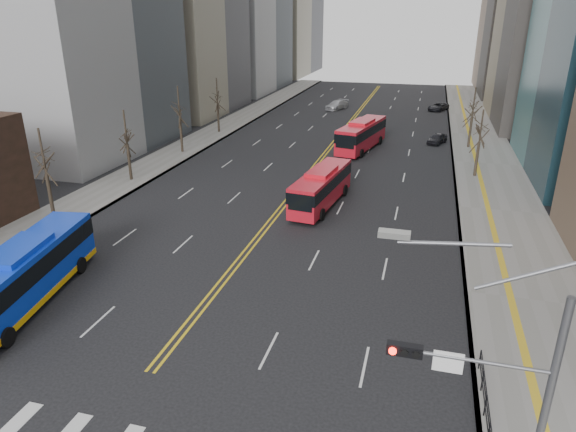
{
  "coord_description": "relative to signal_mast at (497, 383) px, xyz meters",
  "views": [
    {
      "loc": [
        10.99,
        -11.56,
        15.12
      ],
      "look_at": [
        3.6,
        15.54,
        3.94
      ],
      "focal_mm": 32.0,
      "sensor_mm": 36.0,
      "label": 1
    }
  ],
  "objects": [
    {
      "name": "car_white",
      "position": [
        -26.09,
        12.24,
        -4.18
      ],
      "size": [
        1.62,
        4.15,
        1.35
      ],
      "primitive_type": "imported",
      "rotation": [
        0.0,
        0.0,
        -0.05
      ],
      "color": "white",
      "rests_on": "ground"
    },
    {
      "name": "red_bus_far",
      "position": [
        -10.06,
        45.87,
        -2.92
      ],
      "size": [
        4.67,
        11.23,
        3.48
      ],
      "color": "red",
      "rests_on": "ground"
    },
    {
      "name": "street_trees",
      "position": [
        -20.94,
        32.55,
        0.02
      ],
      "size": [
        35.2,
        47.2,
        7.6
      ],
      "color": "#2D251B",
      "rests_on": "ground"
    },
    {
      "name": "sidewalk_left",
      "position": [
        -30.27,
        43.0,
        -4.78
      ],
      "size": [
        5.0,
        130.0,
        0.15
      ],
      "primitive_type": "cube",
      "color": "gray",
      "rests_on": "ground"
    },
    {
      "name": "car_dark_far",
      "position": [
        -1.27,
        75.06,
        -4.23
      ],
      "size": [
        3.79,
        4.99,
        1.26
      ],
      "primitive_type": "imported",
      "rotation": [
        0.0,
        0.0,
        -0.43
      ],
      "color": "black",
      "rests_on": "ground"
    },
    {
      "name": "car_silver",
      "position": [
        -17.62,
        71.73,
        -4.12
      ],
      "size": [
        3.72,
        5.45,
        1.47
      ],
      "primitive_type": "imported",
      "rotation": [
        0.0,
        0.0,
        -0.36
      ],
      "color": "#ABABB1",
      "rests_on": "ground"
    },
    {
      "name": "signal_mast",
      "position": [
        0.0,
        0.0,
        0.0
      ],
      "size": [
        5.37,
        0.37,
        9.39
      ],
      "color": "slate",
      "rests_on": "ground"
    },
    {
      "name": "sidewalk_right",
      "position": [
        3.73,
        43.0,
        -4.78
      ],
      "size": [
        7.0,
        130.0,
        0.15
      ],
      "primitive_type": "cube",
      "color": "gray",
      "rests_on": "ground"
    },
    {
      "name": "red_bus_near",
      "position": [
        -10.73,
        26.1,
        -3.08
      ],
      "size": [
        3.48,
        10.11,
        3.17
      ],
      "color": "red",
      "rests_on": "ground"
    },
    {
      "name": "pedestrian_railing",
      "position": [
        0.53,
        4.0,
        -4.03
      ],
      "size": [
        0.06,
        6.06,
        1.02
      ],
      "color": "black",
      "rests_on": "sidewalk_right"
    },
    {
      "name": "blue_bus",
      "position": [
        -23.27,
        6.52,
        -3.03
      ],
      "size": [
        4.55,
        12.19,
        3.48
      ],
      "color": "#0E38D8",
      "rests_on": "ground"
    },
    {
      "name": "car_dark_mid",
      "position": [
        -1.39,
        51.33,
        -4.22
      ],
      "size": [
        2.77,
        4.04,
        1.28
      ],
      "primitive_type": "imported",
      "rotation": [
        0.0,
        0.0,
        -0.37
      ],
      "color": "black",
      "rests_on": "ground"
    },
    {
      "name": "centerline",
      "position": [
        -13.77,
        53.0,
        -4.85
      ],
      "size": [
        0.55,
        100.0,
        0.01
      ],
      "color": "gold",
      "rests_on": "ground"
    }
  ]
}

